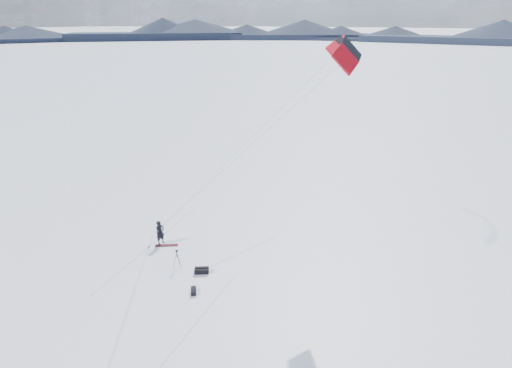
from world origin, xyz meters
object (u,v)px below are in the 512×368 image
Objects in this scene: snowboard at (167,245)px; gear_bag_a at (202,270)px; tripod at (177,256)px; snowkiter at (161,243)px; gear_bag_b at (194,291)px.

gear_bag_a reaches higher than snowboard.
tripod is (2.47, -1.46, 0.82)m from snowboard.
gear_bag_b is at bearing -103.93° from snowkiter.
snowkiter is 1.12× the size of snowboard.
snowboard is at bearing 130.04° from gear_bag_a.
gear_bag_a is (4.20, -1.12, 0.16)m from snowboard.
snowkiter is 0.56m from snowboard.
gear_bag_b is at bearing -65.26° from snowboard.
tripod is at bearing 156.28° from gear_bag_a.
snowboard is at bearing -80.58° from snowkiter.
snowkiter reaches higher than snowboard.
gear_bag_b is (0.81, -1.76, -0.05)m from gear_bag_a.
snowkiter reaches higher than gear_bag_a.
snowboard is at bearing 154.28° from tripod.
snowkiter is at bearing 131.24° from gear_bag_a.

